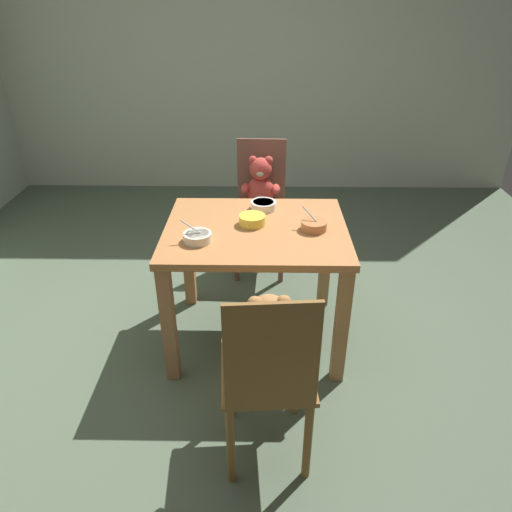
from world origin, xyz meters
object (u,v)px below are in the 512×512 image
at_px(teddy_chair_near_front, 268,356).
at_px(porridge_bowl_white_far_center, 263,205).
at_px(teddy_chair_far_center, 260,197).
at_px(porridge_bowl_cream_near_left, 197,237).
at_px(dining_table, 256,248).
at_px(porridge_bowl_terracotta_near_right, 314,225).
at_px(porridge_bowl_yellow_center, 252,220).

bearing_deg(teddy_chair_near_front, porridge_bowl_white_far_center, -3.27).
height_order(teddy_chair_near_front, teddy_chair_far_center, teddy_chair_far_center).
relative_size(teddy_chair_near_front, porridge_bowl_cream_near_left, 6.07).
bearing_deg(porridge_bowl_white_far_center, teddy_chair_far_center, 91.97).
height_order(dining_table, porridge_bowl_terracotta_near_right, porridge_bowl_terracotta_near_right).
xyz_separation_m(porridge_bowl_white_far_center, porridge_bowl_terracotta_near_right, (0.27, -0.27, 0.00)).
bearing_deg(porridge_bowl_white_far_center, porridge_bowl_terracotta_near_right, -44.96).
bearing_deg(porridge_bowl_yellow_center, teddy_chair_near_front, -84.64).
xyz_separation_m(teddy_chair_near_front, porridge_bowl_yellow_center, (-0.08, 0.87, 0.19)).
xyz_separation_m(teddy_chair_far_center, porridge_bowl_cream_near_left, (-0.31, -1.00, 0.19)).
xyz_separation_m(dining_table, porridge_bowl_terracotta_near_right, (0.31, -0.02, 0.15)).
distance_m(dining_table, porridge_bowl_yellow_center, 0.16).
height_order(teddy_chair_far_center, porridge_bowl_yellow_center, teddy_chair_far_center).
height_order(dining_table, porridge_bowl_yellow_center, porridge_bowl_yellow_center).
xyz_separation_m(dining_table, porridge_bowl_white_far_center, (0.04, 0.24, 0.15)).
relative_size(teddy_chair_far_center, porridge_bowl_terracotta_near_right, 6.87).
distance_m(teddy_chair_near_front, porridge_bowl_cream_near_left, 0.78).
height_order(porridge_bowl_yellow_center, porridge_bowl_terracotta_near_right, porridge_bowl_terracotta_near_right).
bearing_deg(teddy_chair_far_center, porridge_bowl_yellow_center, -0.47).
height_order(dining_table, teddy_chair_far_center, teddy_chair_far_center).
bearing_deg(teddy_chair_far_center, porridge_bowl_white_far_center, 4.35).
bearing_deg(porridge_bowl_yellow_center, dining_table, -59.49).
bearing_deg(porridge_bowl_terracotta_near_right, teddy_chair_far_center, 108.60).
xyz_separation_m(dining_table, porridge_bowl_cream_near_left, (-0.29, -0.17, 0.15)).
bearing_deg(porridge_bowl_cream_near_left, teddy_chair_near_front, -62.13).
bearing_deg(porridge_bowl_white_far_center, porridge_bowl_cream_near_left, -128.91).
bearing_deg(porridge_bowl_terracotta_near_right, porridge_bowl_cream_near_left, -166.56).
bearing_deg(teddy_chair_near_front, porridge_bowl_yellow_center, 0.94).
distance_m(porridge_bowl_terracotta_near_right, porridge_bowl_cream_near_left, 0.62).
bearing_deg(teddy_chair_near_front, dining_table, -0.23).
bearing_deg(porridge_bowl_white_far_center, teddy_chair_near_front, -88.85).
xyz_separation_m(porridge_bowl_yellow_center, porridge_bowl_white_far_center, (0.06, 0.21, -0.00)).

